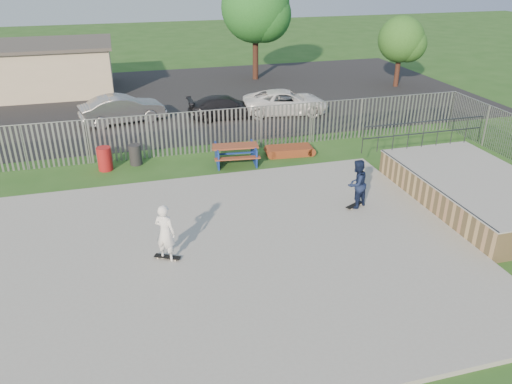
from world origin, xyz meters
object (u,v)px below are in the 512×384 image
object	(u,v)px
tree_right	(401,39)
skater_navy	(357,184)
picnic_table	(236,154)
car_white	(286,102)
tree_mid	(255,8)
car_dark	(226,107)
car_silver	(123,109)
skater_white	(165,233)
trash_bin_red	(105,159)
trash_bin_grey	(135,155)
funbox	(290,151)

from	to	relation	value
tree_right	skater_navy	size ratio (longest dim) A/B	2.65
picnic_table	skater_navy	world-z (taller)	skater_navy
car_white	tree_mid	bearing A→B (deg)	4.17
car_dark	tree_mid	distance (m)	10.78
car_silver	skater_white	xyz separation A→B (m)	(0.76, -14.53, 0.28)
picnic_table	car_white	size ratio (longest dim) A/B	0.43
trash_bin_red	picnic_table	bearing A→B (deg)	-7.54
picnic_table	car_dark	xyz separation A→B (m)	(1.03, 6.67, 0.22)
trash_bin_grey	tree_mid	world-z (taller)	tree_mid
car_dark	trash_bin_red	bearing A→B (deg)	132.51
car_white	tree_mid	xyz separation A→B (m)	(0.69, 9.05, 4.29)
funbox	car_white	size ratio (longest dim) A/B	0.40
picnic_table	tree_mid	xyz separation A→B (m)	(5.21, 15.60, 4.56)
skater_navy	funbox	bearing A→B (deg)	-112.51
picnic_table	car_silver	bearing A→B (deg)	127.75
funbox	skater_navy	bearing A→B (deg)	-80.69
picnic_table	tree_mid	distance (m)	17.07
trash_bin_red	car_white	distance (m)	11.63
trash_bin_red	tree_mid	xyz separation A→B (m)	(10.76, 14.87, 4.48)
funbox	skater_navy	distance (m)	5.97
tree_mid	car_silver	bearing A→B (deg)	-139.85
trash_bin_grey	car_dark	world-z (taller)	car_dark
trash_bin_grey	skater_white	xyz separation A→B (m)	(0.46, -8.20, 0.59)
car_white	skater_navy	size ratio (longest dim) A/B	2.74
picnic_table	tree_right	distance (m)	17.98
picnic_table	funbox	size ratio (longest dim) A/B	1.09
trash_bin_grey	skater_navy	size ratio (longest dim) A/B	0.50
picnic_table	trash_bin_grey	size ratio (longest dim) A/B	2.36
trash_bin_grey	tree_right	xyz separation A→B (m)	(18.34, 9.81, 2.73)
picnic_table	tree_right	xyz separation A→B (m)	(14.08, 10.83, 2.76)
trash_bin_red	car_silver	size ratio (longest dim) A/B	0.22
picnic_table	trash_bin_grey	xyz separation A→B (m)	(-4.26, 1.02, 0.03)
car_white	skater_white	bearing A→B (deg)	157.34
funbox	tree_right	bearing A→B (deg)	47.47
funbox	trash_bin_grey	bearing A→B (deg)	179.33
funbox	car_dark	size ratio (longest dim) A/B	0.46
car_silver	trash_bin_grey	bearing A→B (deg)	169.74
picnic_table	car_dark	world-z (taller)	car_dark
trash_bin_red	car_dark	distance (m)	8.87
picnic_table	tree_mid	bearing A→B (deg)	77.49
trash_bin_red	trash_bin_grey	distance (m)	1.33
picnic_table	trash_bin_grey	distance (m)	4.38
trash_bin_red	funbox	bearing A→B (deg)	-2.73
picnic_table	funbox	bearing A→B (deg)	13.38
trash_bin_grey	tree_mid	xyz separation A→B (m)	(9.47, 14.58, 4.54)
trash_bin_grey	skater_white	distance (m)	8.23
tree_mid	skater_navy	world-z (taller)	tree_mid
tree_right	skater_white	size ratio (longest dim) A/B	2.65
tree_mid	tree_right	size ratio (longest dim) A/B	1.56
funbox	trash_bin_red	world-z (taller)	trash_bin_red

